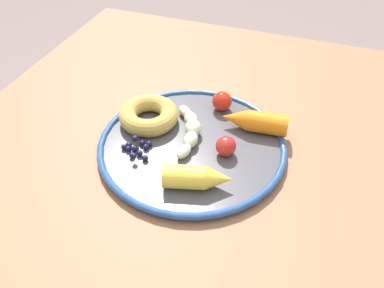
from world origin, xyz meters
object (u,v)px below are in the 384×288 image
Objects in this scene: plate at (192,145)px; tomato_near at (226,146)px; blueberry_pile at (137,148)px; tomato_mid at (222,101)px; banana at (190,129)px; carrot_orange at (254,121)px; dining_table at (200,177)px; donut at (149,114)px; carrot_yellow at (198,178)px.

plate is 0.07m from tomato_near.
blueberry_pile is 0.20m from tomato_mid.
carrot_orange is (-0.05, 0.11, 0.01)m from banana.
plate reaches higher than dining_table.
blueberry_pile is (0.08, -0.09, 0.12)m from dining_table.
donut is (0.04, -0.19, -0.00)m from carrot_orange.
tomato_near is (-0.05, 0.15, 0.01)m from blueberry_pile.
carrot_yellow is (0.09, 0.04, 0.02)m from plate.
plate is 5.87× the size of blueberry_pile.
carrot_orange is 0.09m from tomato_near.
banana is 2.52× the size of blueberry_pile.
carrot_orange reaches higher than blueberry_pile.
carrot_yellow reaches higher than banana.
banana is 3.74× the size of tomato_mid.
donut is at bearing -103.86° from tomato_near.
blueberry_pile is at bearing -47.45° from dining_table.
dining_table is 0.12m from plate.
banana reaches higher than blueberry_pile.
banana is 0.10m from tomato_mid.
carrot_orange reaches higher than dining_table.
banana is 0.10m from blueberry_pile.
plate is 0.10m from blueberry_pile.
carrot_orange is 0.08m from tomato_mid.
tomato_near reaches higher than banana.
tomato_near is at bearing 166.63° from carrot_yellow.
tomato_near is at bearing -20.63° from carrot_orange.
tomato_mid is at bearing 170.24° from plate.
tomato_mid is (-0.04, -0.07, -0.00)m from carrot_orange.
dining_table is 0.13m from banana.
blueberry_pile is 0.15m from tomato_near.
banana is at bearing 82.65° from donut.
carrot_yellow is at bearing 24.75° from plate.
tomato_mid is at bearing 160.68° from banana.
donut is 0.09m from blueberry_pile.
blueberry_pile is at bearing -59.17° from plate.
tomato_near is at bearing 85.59° from plate.
banana is (-0.02, -0.01, 0.02)m from plate.
plate is at bearing -9.57° from dining_table.
donut is at bearing -97.35° from banana.
dining_table is at bearing 113.91° from banana.
donut reaches higher than plate.
dining_table is 0.15m from tomato_near.
dining_table is 7.59× the size of carrot_orange.
blueberry_pile reaches higher than plate.
carrot_yellow is 0.09m from tomato_near.
banana is at bearing 136.06° from blueberry_pile.
dining_table is 8.39× the size of donut.
banana is at bearing -110.75° from tomato_near.
blueberry_pile is 1.49× the size of tomato_mid.
tomato_near is at bearing 107.07° from blueberry_pile.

